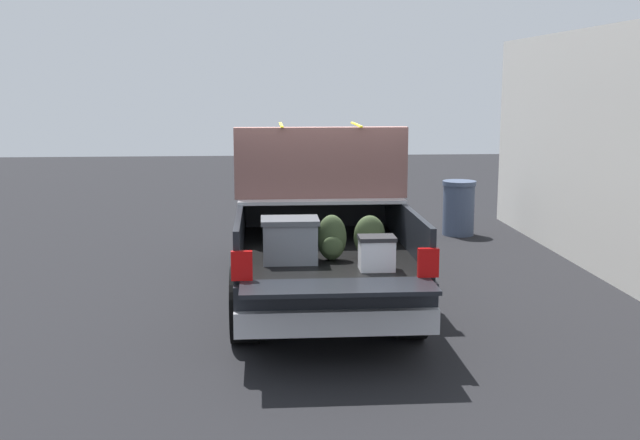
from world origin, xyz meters
name	(u,v)px	position (x,y,z in m)	size (l,w,h in m)	color
ground_plane	(317,296)	(0.00, 0.00, 0.00)	(40.00, 40.00, 0.00)	black
pickup_truck	(315,219)	(0.35, 0.00, 0.95)	(6.05, 2.06, 2.23)	black
trash_can	(459,208)	(3.96, -2.84, 0.50)	(0.60, 0.60, 0.98)	#3F4C66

